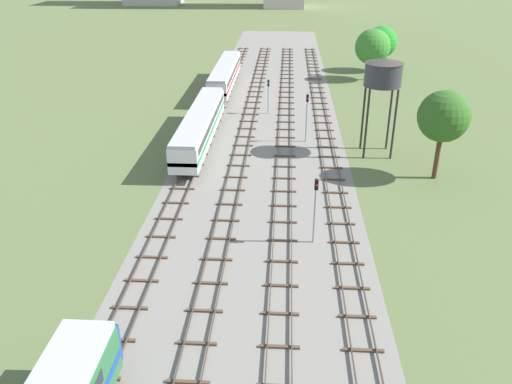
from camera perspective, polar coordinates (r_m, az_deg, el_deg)
ground_plane at (r=58.08m, az=0.75°, el=4.15°), size 480.00×480.00×0.00m
ballast_bed at (r=58.08m, az=0.75°, el=4.15°), size 18.65×176.00×0.01m
track_far_left at (r=59.71m, az=-6.26°, el=4.76°), size 2.40×126.00×0.29m
track_left at (r=59.11m, az=-1.57°, el=4.68°), size 2.40×126.00×0.29m
track_centre_left at (r=58.90m, az=3.18°, el=4.58°), size 2.40×126.00×0.29m
track_centre at (r=59.10m, az=7.93°, el=4.44°), size 2.40×126.00×0.29m
passenger_coach_far_left_near at (r=60.07m, az=-6.18°, el=7.40°), size 2.96×22.00×3.80m
passenger_coach_far_left_mid at (r=84.15m, az=-3.42°, el=12.87°), size 2.96×22.00×3.80m
water_tower at (r=57.36m, az=13.82°, el=12.50°), size 4.10×4.10×10.58m
signal_post_nearest at (r=39.73m, az=6.55°, el=-1.16°), size 0.28×0.47×5.62m
signal_post_near at (r=61.02m, az=5.61°, el=8.77°), size 0.28×0.47×5.82m
signal_post_mid at (r=71.57m, az=1.36°, el=10.96°), size 0.28×0.47×4.80m
lineside_tree_0 at (r=92.11m, az=12.71°, el=15.31°), size 5.91×5.91×8.52m
lineside_tree_1 at (r=53.02m, az=19.94°, el=7.79°), size 4.97×4.97×8.93m
lineside_tree_2 at (r=99.28m, az=13.61°, el=15.74°), size 5.58×5.58×7.99m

